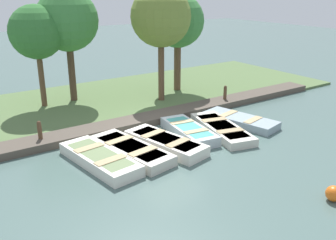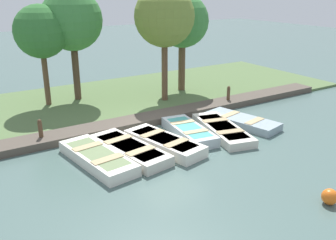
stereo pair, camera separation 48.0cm
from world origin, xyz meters
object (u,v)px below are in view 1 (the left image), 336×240
object	(u,v)px
rowboat_0	(100,159)
rowboat_2	(165,143)
park_tree_left	(67,21)
park_tree_right	(178,22)
mooring_post_near	(40,133)
rowboat_5	(240,120)
park_tree_center	(161,17)
rowboat_1	(131,150)
buoy	(334,194)
park_tree_far_left	(36,33)
rowboat_3	(189,131)
rowboat_4	(222,129)
mooring_post_far	(225,95)

from	to	relation	value
rowboat_0	rowboat_2	xyz separation A→B (m)	(0.13, 2.43, 0.01)
park_tree_left	park_tree_right	size ratio (longest dim) A/B	1.05
mooring_post_near	park_tree_right	size ratio (longest dim) A/B	0.19
rowboat_5	park_tree_center	distance (m)	5.95
rowboat_1	park_tree_left	distance (m)	7.87
rowboat_0	mooring_post_near	bearing A→B (deg)	-163.87
rowboat_5	mooring_post_near	world-z (taller)	mooring_post_near
park_tree_left	mooring_post_near	bearing A→B (deg)	-33.35
rowboat_0	rowboat_1	bearing A→B (deg)	85.10
rowboat_2	mooring_post_near	bearing A→B (deg)	-139.02
rowboat_1	park_tree_right	size ratio (longest dim) A/B	0.69
buoy	park_tree_far_left	world-z (taller)	park_tree_far_left
mooring_post_near	rowboat_2	bearing A→B (deg)	53.25
rowboat_1	park_tree_far_left	xyz separation A→B (m)	(-6.79, -0.81, 3.28)
buoy	park_tree_left	xyz separation A→B (m)	(-12.44, -2.37, 3.67)
rowboat_3	park_tree_left	bearing A→B (deg)	-155.48
rowboat_3	park_tree_center	world-z (taller)	park_tree_center
rowboat_3	buoy	world-z (taller)	buoy
rowboat_1	park_tree_left	xyz separation A→B (m)	(-6.91, 0.67, 3.70)
park_tree_left	rowboat_3	bearing A→B (deg)	16.55
rowboat_3	park_tree_far_left	world-z (taller)	park_tree_far_left
rowboat_2	rowboat_5	distance (m)	3.95
mooring_post_near	park_tree_center	bearing A→B (deg)	107.74
mooring_post_near	park_tree_left	world-z (taller)	park_tree_left
park_tree_left	park_tree_center	bearing A→B (deg)	56.09
rowboat_0	rowboat_5	world-z (taller)	rowboat_0
rowboat_4	mooring_post_far	xyz separation A→B (m)	(-2.65, 2.58, 0.31)
rowboat_1	park_tree_right	bearing A→B (deg)	123.79
rowboat_1	mooring_post_near	size ratio (longest dim) A/B	3.67
rowboat_0	rowboat_5	distance (m)	6.36
rowboat_1	mooring_post_far	world-z (taller)	mooring_post_far
park_tree_right	rowboat_2	bearing A→B (deg)	-38.85
rowboat_1	park_tree_left	bearing A→B (deg)	164.86
rowboat_1	rowboat_4	size ratio (longest dim) A/B	0.97
rowboat_2	rowboat_5	xyz separation A→B (m)	(-0.30, 3.93, -0.04)
rowboat_5	park_tree_far_left	xyz separation A→B (m)	(-6.67, -6.02, 3.30)
rowboat_2	park_tree_left	distance (m)	8.02
rowboat_2	mooring_post_far	size ratio (longest dim) A/B	3.48
buoy	park_tree_center	world-z (taller)	park_tree_center
rowboat_0	mooring_post_near	distance (m)	2.76
mooring_post_near	park_tree_right	distance (m)	9.39
rowboat_0	mooring_post_near	xyz separation A→B (m)	(-2.51, -1.11, 0.29)
park_tree_right	park_tree_far_left	bearing A→B (deg)	-99.55
rowboat_0	buoy	bearing A→B (deg)	29.75
mooring_post_near	buoy	world-z (taller)	mooring_post_near
mooring_post_far	rowboat_1	bearing A→B (deg)	-69.26
buoy	park_tree_center	distance (m)	10.83
rowboat_4	mooring_post_near	xyz separation A→B (m)	(-2.65, -6.17, 0.31)
rowboat_2	rowboat_5	bearing A→B (deg)	82.15
rowboat_3	park_tree_center	distance (m)	5.96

